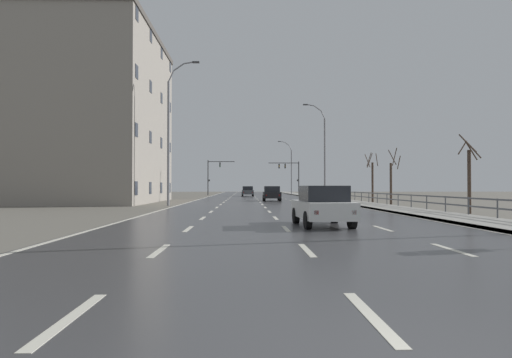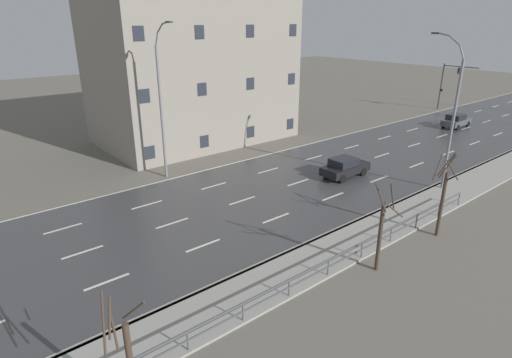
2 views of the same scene
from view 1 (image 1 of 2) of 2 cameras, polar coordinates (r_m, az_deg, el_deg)
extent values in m
cube|color=#666056|center=(51.28, 0.21, -2.74)|extent=(160.00, 160.00, 0.12)
cube|color=#3D3D3F|center=(63.27, -0.10, -2.34)|extent=(14.00, 120.00, 0.02)
cube|color=beige|center=(5.81, -22.64, -16.03)|extent=(0.16, 2.20, 0.01)
cube|color=beige|center=(10.93, -12.22, -8.92)|extent=(0.16, 2.20, 0.01)
cube|color=beige|center=(16.23, -8.64, -6.31)|extent=(0.16, 2.20, 0.01)
cube|color=beige|center=(21.58, -6.84, -4.98)|extent=(0.16, 2.20, 0.01)
cube|color=beige|center=(26.95, -5.75, -4.18)|extent=(0.16, 2.20, 0.01)
cube|color=beige|center=(32.33, -5.03, -3.64)|extent=(0.16, 2.20, 0.01)
cube|color=beige|center=(37.72, -4.52, -3.26)|extent=(0.16, 2.20, 0.01)
cube|color=beige|center=(43.11, -4.13, -2.97)|extent=(0.16, 2.20, 0.01)
cube|color=beige|center=(48.50, -3.84, -2.75)|extent=(0.16, 2.20, 0.01)
cube|color=beige|center=(53.89, -3.60, -2.57)|extent=(0.16, 2.20, 0.01)
cube|color=beige|center=(59.29, -3.40, -2.42)|extent=(0.16, 2.20, 0.01)
cube|color=beige|center=(64.68, -3.24, -2.30)|extent=(0.16, 2.20, 0.01)
cube|color=beige|center=(70.08, -3.10, -2.19)|extent=(0.16, 2.20, 0.01)
cube|color=beige|center=(75.48, -2.98, -2.11)|extent=(0.16, 2.20, 0.01)
cube|color=beige|center=(80.87, -2.88, -2.03)|extent=(0.16, 2.20, 0.01)
cube|color=beige|center=(86.27, -2.79, -1.96)|extent=(0.16, 2.20, 0.01)
cube|color=beige|center=(91.67, -2.71, -1.90)|extent=(0.16, 2.20, 0.01)
cube|color=beige|center=(97.07, -2.64, -1.85)|extent=(0.16, 2.20, 0.01)
cube|color=beige|center=(102.47, -2.58, -1.80)|extent=(0.16, 2.20, 0.01)
cube|color=beige|center=(107.86, -2.52, -1.76)|extent=(0.16, 2.20, 0.01)
cube|color=beige|center=(113.26, -2.47, -1.72)|extent=(0.16, 2.20, 0.01)
cube|color=beige|center=(118.66, -2.42, -1.69)|extent=(0.16, 2.20, 0.01)
cube|color=beige|center=(5.65, 14.42, -16.53)|extent=(0.16, 2.20, 0.01)
cube|color=beige|center=(10.84, 6.50, -9.00)|extent=(0.16, 2.20, 0.01)
cube|color=beige|center=(16.17, 3.84, -6.34)|extent=(0.16, 2.20, 0.01)
cube|color=beige|center=(21.54, 2.51, -5.00)|extent=(0.16, 2.20, 0.01)
cube|color=beige|center=(26.92, 1.72, -4.19)|extent=(0.16, 2.20, 0.01)
cube|color=beige|center=(32.30, 1.19, -3.65)|extent=(0.16, 2.20, 0.01)
cube|color=beige|center=(37.69, 0.81, -3.26)|extent=(0.16, 2.20, 0.01)
cube|color=beige|center=(43.09, 0.53, -2.97)|extent=(0.16, 2.20, 0.01)
cube|color=beige|center=(48.48, 0.31, -2.75)|extent=(0.16, 2.20, 0.01)
cube|color=beige|center=(53.88, 0.13, -2.57)|extent=(0.16, 2.20, 0.01)
cube|color=beige|center=(59.27, -0.01, -2.42)|extent=(0.16, 2.20, 0.01)
cube|color=beige|center=(64.67, -0.13, -2.30)|extent=(0.16, 2.20, 0.01)
cube|color=beige|center=(70.07, -0.23, -2.20)|extent=(0.16, 2.20, 0.01)
cube|color=beige|center=(75.46, -0.32, -2.11)|extent=(0.16, 2.20, 0.01)
cube|color=beige|center=(80.86, -0.40, -2.03)|extent=(0.16, 2.20, 0.01)
cube|color=beige|center=(86.26, -0.46, -1.96)|extent=(0.16, 2.20, 0.01)
cube|color=beige|center=(91.66, -0.52, -1.90)|extent=(0.16, 2.20, 0.01)
cube|color=beige|center=(97.06, -0.57, -1.85)|extent=(0.16, 2.20, 0.01)
cube|color=beige|center=(102.46, -0.62, -1.80)|extent=(0.16, 2.20, 0.01)
cube|color=beige|center=(107.86, -0.66, -1.76)|extent=(0.16, 2.20, 0.01)
cube|color=beige|center=(113.25, -0.70, -1.72)|extent=(0.16, 2.20, 0.01)
cube|color=beige|center=(118.65, -0.73, -1.69)|extent=(0.16, 2.20, 0.01)
cube|color=beige|center=(11.84, 23.70, -8.24)|extent=(0.16, 2.20, 0.01)
cube|color=beige|center=(16.86, 15.84, -6.09)|extent=(0.16, 2.20, 0.01)
cube|color=beige|center=(22.06, 11.65, -4.88)|extent=(0.16, 2.20, 0.01)
cube|color=beige|center=(27.34, 9.08, -4.13)|extent=(0.16, 2.20, 0.01)
cube|color=beige|center=(32.65, 7.35, -3.61)|extent=(0.16, 2.20, 0.01)
cube|color=beige|center=(37.99, 6.10, -3.24)|extent=(0.16, 2.20, 0.01)
cube|color=beige|center=(43.35, 5.16, -2.96)|extent=(0.16, 2.20, 0.01)
cube|color=beige|center=(48.71, 4.43, -2.74)|extent=(0.16, 2.20, 0.01)
cube|color=beige|center=(54.09, 3.84, -2.56)|extent=(0.16, 2.20, 0.01)
cube|color=beige|center=(59.46, 3.36, -2.42)|extent=(0.16, 2.20, 0.01)
cube|color=beige|center=(64.84, 2.96, -2.29)|extent=(0.16, 2.20, 0.01)
cube|color=beige|center=(70.23, 2.62, -2.19)|extent=(0.16, 2.20, 0.01)
cube|color=beige|center=(75.61, 2.33, -2.10)|extent=(0.16, 2.20, 0.01)
cube|color=beige|center=(81.00, 2.08, -2.03)|extent=(0.16, 2.20, 0.01)
cube|color=beige|center=(86.39, 1.86, -1.96)|extent=(0.16, 2.20, 0.01)
cube|color=beige|center=(91.78, 1.67, -1.90)|extent=(0.16, 2.20, 0.01)
cube|color=beige|center=(97.17, 1.49, -1.85)|extent=(0.16, 2.20, 0.01)
cube|color=beige|center=(102.57, 1.34, -1.80)|extent=(0.16, 2.20, 0.01)
cube|color=beige|center=(107.96, 1.20, -1.76)|extent=(0.16, 2.20, 0.01)
cube|color=beige|center=(113.35, 1.07, -1.72)|extent=(0.16, 2.20, 0.01)
cube|color=beige|center=(118.75, 0.96, -1.69)|extent=(0.16, 2.20, 0.01)
cube|color=beige|center=(63.80, 6.06, -2.31)|extent=(0.16, 120.00, 0.01)
cube|color=beige|center=(63.48, -6.30, -2.32)|extent=(0.16, 120.00, 0.01)
cube|color=gray|center=(64.03, 7.53, -2.27)|extent=(3.00, 120.00, 0.12)
cube|color=slate|center=(63.83, 6.27, -2.28)|extent=(0.16, 120.00, 0.12)
cube|color=#515459|center=(30.98, 20.02, -1.99)|extent=(0.06, 38.90, 0.08)
cube|color=#515459|center=(30.99, 20.02, -2.73)|extent=(0.06, 38.90, 0.08)
cylinder|color=#515459|center=(22.80, 28.42, -3.46)|extent=(0.07, 0.07, 1.00)
cylinder|color=#515459|center=(25.08, 25.46, -3.24)|extent=(0.07, 0.07, 1.00)
cylinder|color=#515459|center=(27.41, 23.01, -3.06)|extent=(0.07, 0.07, 1.00)
cylinder|color=#515459|center=(29.79, 20.94, -2.90)|extent=(0.07, 0.07, 1.00)
cylinder|color=#515459|center=(32.20, 19.18, -2.76)|extent=(0.07, 0.07, 1.00)
cylinder|color=#515459|center=(34.64, 17.67, -2.63)|extent=(0.07, 0.07, 1.00)
cylinder|color=#515459|center=(37.10, 16.35, -2.52)|extent=(0.07, 0.07, 1.00)
cylinder|color=#515459|center=(39.58, 15.21, -2.43)|extent=(0.07, 0.07, 1.00)
cylinder|color=#515459|center=(42.07, 14.19, -2.34)|extent=(0.07, 0.07, 1.00)
cylinder|color=#515459|center=(44.57, 13.29, -2.27)|extent=(0.07, 0.07, 1.00)
cylinder|color=#515459|center=(47.08, 12.49, -2.20)|extent=(0.07, 0.07, 1.00)
cylinder|color=#515459|center=(49.60, 11.77, -2.14)|extent=(0.07, 0.07, 1.00)
cylinder|color=slate|center=(51.26, 8.77, 2.50)|extent=(0.20, 0.20, 9.24)
cylinder|color=slate|center=(51.77, 8.53, 8.11)|extent=(0.52, 0.11, 0.94)
cylinder|color=slate|center=(51.79, 7.85, 8.92)|extent=(0.87, 0.11, 0.66)
cylinder|color=slate|center=(51.72, 6.86, 9.35)|extent=(0.99, 0.11, 0.28)
cube|color=#333335|center=(51.66, 6.32, 9.40)|extent=(0.56, 0.24, 0.12)
cylinder|color=slate|center=(87.04, 4.54, 0.86)|extent=(0.20, 0.20, 8.57)
cylinder|color=slate|center=(87.30, 4.39, 3.98)|extent=(0.55, 0.11, 1.01)
cylinder|color=slate|center=(87.31, 3.96, 4.50)|extent=(0.93, 0.11, 0.70)
cylinder|color=slate|center=(87.26, 3.33, 4.77)|extent=(1.07, 0.11, 0.29)
cube|color=#333335|center=(87.22, 2.99, 4.80)|extent=(0.56, 0.24, 0.12)
cylinder|color=slate|center=(36.56, -11.11, 4.46)|extent=(0.20, 0.20, 9.97)
cylinder|color=slate|center=(37.43, -10.76, 12.77)|extent=(0.51, 0.11, 0.94)
cylinder|color=slate|center=(37.52, -9.81, 13.88)|extent=(0.87, 0.11, 0.65)
cylinder|color=slate|center=(37.50, -8.43, 14.46)|extent=(0.99, 0.11, 0.28)
cube|color=#333335|center=(37.46, -7.67, 14.53)|extent=(0.56, 0.24, 0.12)
cylinder|color=#38383A|center=(77.87, 5.47, 0.07)|extent=(0.18, 0.18, 5.87)
cylinder|color=#38383A|center=(77.69, 3.54, 2.05)|extent=(5.27, 0.12, 0.12)
cube|color=black|center=(77.69, 3.73, 1.65)|extent=(0.20, 0.28, 0.80)
sphere|color=#2D2D2D|center=(77.55, 3.74, 1.85)|extent=(0.14, 0.14, 0.14)
sphere|color=#F2AD19|center=(77.54, 3.75, 1.65)|extent=(0.14, 0.14, 0.14)
sphere|color=#2D2D2D|center=(77.53, 3.75, 1.46)|extent=(0.14, 0.14, 0.14)
cube|color=black|center=(77.60, 2.96, 1.65)|extent=(0.20, 0.28, 0.80)
sphere|color=#2D2D2D|center=(77.46, 2.97, 1.85)|extent=(0.14, 0.14, 0.14)
sphere|color=#F2AD19|center=(77.45, 2.97, 1.66)|extent=(0.14, 0.14, 0.14)
sphere|color=#2D2D2D|center=(77.44, 2.97, 1.46)|extent=(0.14, 0.14, 0.14)
cube|color=black|center=(77.79, 5.32, -0.17)|extent=(0.18, 0.12, 0.32)
cylinder|color=#38383A|center=(78.48, -6.14, 0.17)|extent=(0.18, 0.18, 6.14)
cylinder|color=#38383A|center=(78.43, -4.44, 2.23)|extent=(4.64, 0.12, 0.12)
cube|color=black|center=(78.42, -4.61, 1.83)|extent=(0.20, 0.28, 0.80)
sphere|color=#2D2D2D|center=(78.28, -4.62, 2.02)|extent=(0.14, 0.14, 0.14)
sphere|color=#2D2D2D|center=(78.27, -4.62, 1.83)|extent=(0.14, 0.14, 0.14)
sphere|color=green|center=(78.25, -4.62, 1.64)|extent=(0.14, 0.14, 0.14)
cube|color=black|center=(78.41, -5.98, -0.18)|extent=(0.18, 0.12, 0.32)
cube|color=black|center=(46.97, 2.02, -2.04)|extent=(1.79, 4.11, 0.64)
cube|color=black|center=(46.71, 2.03, -1.29)|extent=(1.58, 2.01, 0.60)
cube|color=slate|center=(47.66, 1.97, -1.30)|extent=(1.40, 0.09, 0.51)
cylinder|color=black|center=(48.29, 2.90, -2.39)|extent=(0.23, 0.66, 0.66)
cylinder|color=black|center=(48.21, 0.98, -2.39)|extent=(0.23, 0.66, 0.66)
cylinder|color=black|center=(45.76, 3.11, -2.47)|extent=(0.23, 0.66, 0.66)
cylinder|color=black|center=(45.67, 1.09, -2.47)|extent=(0.23, 0.66, 0.66)
cube|color=red|center=(44.91, 1.31, -2.09)|extent=(0.16, 0.04, 0.14)
cube|color=red|center=(44.98, 2.99, -2.09)|extent=(0.16, 0.04, 0.14)
cube|color=silver|center=(17.54, 8.41, -3.86)|extent=(1.97, 4.19, 0.64)
cube|color=black|center=(17.28, 8.59, -1.85)|extent=(1.66, 2.08, 0.60)
cube|color=slate|center=(18.21, 7.91, -1.86)|extent=(1.41, 0.15, 0.51)
cylinder|color=black|center=(18.99, 9.95, -4.60)|extent=(0.25, 0.67, 0.66)
cylinder|color=black|center=(18.65, 5.11, -4.68)|extent=(0.25, 0.67, 0.66)
cylinder|color=black|center=(16.54, 12.14, -5.13)|extent=(0.25, 0.67, 0.66)
cylinder|color=black|center=(16.16, 6.60, -5.25)|extent=(0.25, 0.67, 0.66)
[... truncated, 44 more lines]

